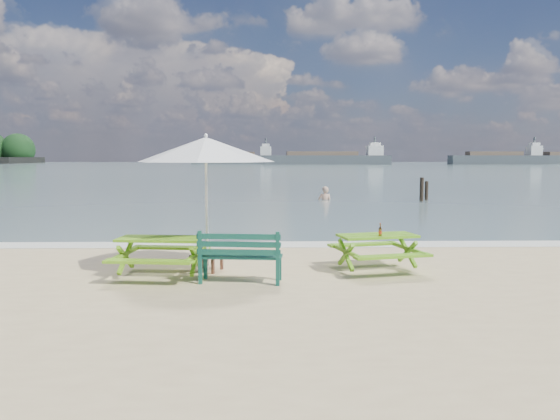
{
  "coord_description": "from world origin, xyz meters",
  "views": [
    {
      "loc": [
        -0.11,
        -8.33,
        2.14
      ],
      "look_at": [
        0.11,
        3.0,
        1.0
      ],
      "focal_mm": 35.0,
      "sensor_mm": 36.0,
      "label": 1
    }
  ],
  "objects_px": {
    "beer_bottle": "(380,232)",
    "swimmer": "(325,205)",
    "side_table": "(207,262)",
    "park_bench": "(241,267)",
    "picnic_table_left": "(161,258)",
    "patio_umbrella": "(206,150)",
    "picnic_table_right": "(377,253)"
  },
  "relations": [
    {
      "from": "park_bench",
      "to": "side_table",
      "type": "xyz_separation_m",
      "value": [
        -0.66,
        0.89,
        -0.09
      ]
    },
    {
      "from": "picnic_table_left",
      "to": "beer_bottle",
      "type": "distance_m",
      "value": 3.96
    },
    {
      "from": "picnic_table_left",
      "to": "patio_umbrella",
      "type": "relative_size",
      "value": 0.56
    },
    {
      "from": "side_table",
      "to": "park_bench",
      "type": "bearing_deg",
      "value": -53.43
    },
    {
      "from": "side_table",
      "to": "patio_umbrella",
      "type": "relative_size",
      "value": 0.2
    },
    {
      "from": "side_table",
      "to": "swimmer",
      "type": "xyz_separation_m",
      "value": [
        3.83,
        16.24,
        -0.42
      ]
    },
    {
      "from": "park_bench",
      "to": "swimmer",
      "type": "relative_size",
      "value": 0.79
    },
    {
      "from": "patio_umbrella",
      "to": "picnic_table_right",
      "type": "bearing_deg",
      "value": -0.44
    },
    {
      "from": "beer_bottle",
      "to": "swimmer",
      "type": "height_order",
      "value": "beer_bottle"
    },
    {
      "from": "picnic_table_right",
      "to": "side_table",
      "type": "relative_size",
      "value": 2.95
    },
    {
      "from": "swimmer",
      "to": "picnic_table_right",
      "type": "bearing_deg",
      "value": -92.39
    },
    {
      "from": "picnic_table_right",
      "to": "swimmer",
      "type": "bearing_deg",
      "value": 87.61
    },
    {
      "from": "picnic_table_left",
      "to": "patio_umbrella",
      "type": "xyz_separation_m",
      "value": [
        0.77,
        0.44,
        1.91
      ]
    },
    {
      "from": "picnic_table_left",
      "to": "patio_umbrella",
      "type": "bearing_deg",
      "value": 29.58
    },
    {
      "from": "picnic_table_left",
      "to": "beer_bottle",
      "type": "height_order",
      "value": "beer_bottle"
    },
    {
      "from": "picnic_table_left",
      "to": "side_table",
      "type": "distance_m",
      "value": 0.91
    },
    {
      "from": "picnic_table_right",
      "to": "park_bench",
      "type": "bearing_deg",
      "value": -160.76
    },
    {
      "from": "picnic_table_left",
      "to": "park_bench",
      "type": "bearing_deg",
      "value": -17.53
    },
    {
      "from": "side_table",
      "to": "swimmer",
      "type": "relative_size",
      "value": 0.35
    },
    {
      "from": "side_table",
      "to": "patio_umbrella",
      "type": "distance_m",
      "value": 2.07
    },
    {
      "from": "swimmer",
      "to": "park_bench",
      "type": "bearing_deg",
      "value": -100.48
    },
    {
      "from": "picnic_table_right",
      "to": "swimmer",
      "type": "height_order",
      "value": "picnic_table_right"
    },
    {
      "from": "beer_bottle",
      "to": "picnic_table_left",
      "type": "bearing_deg",
      "value": -176.91
    },
    {
      "from": "patio_umbrella",
      "to": "swimmer",
      "type": "height_order",
      "value": "patio_umbrella"
    },
    {
      "from": "picnic_table_right",
      "to": "patio_umbrella",
      "type": "xyz_separation_m",
      "value": [
        -3.16,
        0.02,
        1.92
      ]
    },
    {
      "from": "park_bench",
      "to": "picnic_table_right",
      "type": "bearing_deg",
      "value": 19.24
    },
    {
      "from": "side_table",
      "to": "swimmer",
      "type": "height_order",
      "value": "swimmer"
    },
    {
      "from": "side_table",
      "to": "swimmer",
      "type": "distance_m",
      "value": 16.7
    },
    {
      "from": "park_bench",
      "to": "side_table",
      "type": "relative_size",
      "value": 2.27
    },
    {
      "from": "park_bench",
      "to": "beer_bottle",
      "type": "height_order",
      "value": "beer_bottle"
    },
    {
      "from": "beer_bottle",
      "to": "swimmer",
      "type": "xyz_separation_m",
      "value": [
        0.67,
        16.47,
        -1.01
      ]
    },
    {
      "from": "picnic_table_left",
      "to": "swimmer",
      "type": "relative_size",
      "value": 0.97
    }
  ]
}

